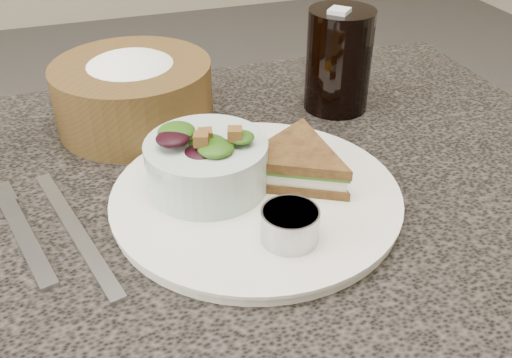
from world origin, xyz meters
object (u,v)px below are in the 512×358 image
Objects in this scene: salad_bowl at (206,157)px; dressing_ramekin at (290,226)px; cola_glass at (339,56)px; dinner_plate at (256,197)px; sandwich at (295,164)px; bread_basket at (132,84)px.

salad_bowl is 2.33× the size of dressing_ramekin.
cola_glass is (0.17, 0.26, 0.04)m from dressing_ramekin.
sandwich reaches higher than dinner_plate.
dinner_plate is at bearing -138.30° from sandwich.
sandwich is 1.10× the size of salad_bowl.
bread_basket is at bearing 172.13° from cola_glass.
salad_bowl is at bearing 149.04° from dinner_plate.
dinner_plate is 0.07m from salad_bowl.
sandwich is at bearing -9.55° from salad_bowl.
dressing_ramekin is at bearing -65.35° from salad_bowl.
dressing_ramekin is at bearing -123.12° from cola_glass.
salad_bowl is at bearing -75.93° from bread_basket.
salad_bowl is at bearing -145.48° from cola_glass.
dressing_ramekin is 0.37× the size of cola_glass.
sandwich is 0.96× the size of cola_glass.
cola_glass is at bearing -7.87° from bread_basket.
dinner_plate is 0.09m from dressing_ramekin.
sandwich is at bearing 13.17° from dinner_plate.
salad_bowl is (-0.05, 0.03, 0.04)m from dinner_plate.
salad_bowl reaches higher than dinner_plate.
sandwich is at bearing -127.30° from cola_glass.
sandwich is 0.22m from cola_glass.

